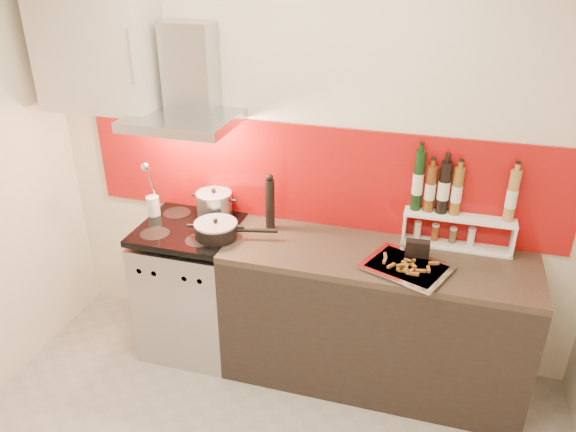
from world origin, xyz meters
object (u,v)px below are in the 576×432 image
(baking_tray, at_px, (407,267))
(saute_pan, at_px, (217,229))
(stock_pot, at_px, (214,205))
(pepper_mill, at_px, (270,202))
(range_stove, at_px, (193,289))
(counter, at_px, (373,318))

(baking_tray, bearing_deg, saute_pan, 177.72)
(stock_pot, xyz_separation_m, saute_pan, (0.12, -0.25, -0.04))
(pepper_mill, bearing_deg, range_stove, -164.14)
(range_stove, bearing_deg, counter, 0.23)
(range_stove, height_order, stock_pot, stock_pot)
(pepper_mill, xyz_separation_m, baking_tray, (0.87, -0.26, -0.16))
(counter, relative_size, saute_pan, 3.60)
(counter, distance_m, saute_pan, 1.09)
(pepper_mill, height_order, baking_tray, pepper_mill)
(range_stove, relative_size, saute_pan, 1.82)
(counter, xyz_separation_m, baking_tray, (0.17, -0.12, 0.47))
(stock_pot, bearing_deg, counter, -8.99)
(counter, relative_size, pepper_mill, 4.92)
(range_stove, height_order, counter, range_stove)
(counter, xyz_separation_m, stock_pot, (-1.09, 0.17, 0.54))
(range_stove, relative_size, pepper_mill, 2.49)
(range_stove, distance_m, saute_pan, 0.57)
(counter, xyz_separation_m, saute_pan, (-0.97, -0.07, 0.51))
(stock_pot, bearing_deg, range_stove, -122.18)
(counter, bearing_deg, saute_pan, -175.63)
(baking_tray, bearing_deg, range_stove, 175.22)
(range_stove, relative_size, stock_pot, 3.96)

